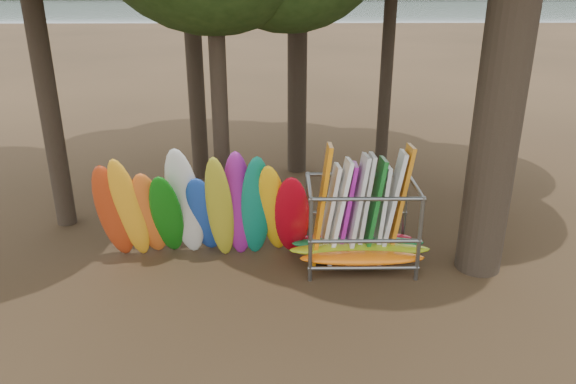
{
  "coord_description": "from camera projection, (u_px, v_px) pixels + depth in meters",
  "views": [
    {
      "loc": [
        -0.29,
        -10.88,
        6.39
      ],
      "look_at": [
        -0.1,
        1.5,
        1.4
      ],
      "focal_mm": 35.0,
      "sensor_mm": 36.0,
      "label": 1
    }
  ],
  "objects": [
    {
      "name": "storage_rack",
      "position": [
        360.0,
        226.0,
        12.67
      ],
      "size": [
        3.21,
        1.55,
        2.84
      ],
      "color": "slate",
      "rests_on": "ground"
    },
    {
      "name": "ground",
      "position": [
        293.0,
        275.0,
        12.48
      ],
      "size": [
        120.0,
        120.0,
        0.0
      ],
      "primitive_type": "plane",
      "color": "#47331E",
      "rests_on": "ground"
    },
    {
      "name": "lake",
      "position": [
        281.0,
        23.0,
        68.13
      ],
      "size": [
        160.0,
        160.0,
        0.0
      ],
      "primitive_type": "plane",
      "color": "gray",
      "rests_on": "ground"
    },
    {
      "name": "kayak_row",
      "position": [
        204.0,
        211.0,
        12.47
      ],
      "size": [
        4.75,
        1.94,
        3.07
      ],
      "color": "#BB3815",
      "rests_on": "ground"
    }
  ]
}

